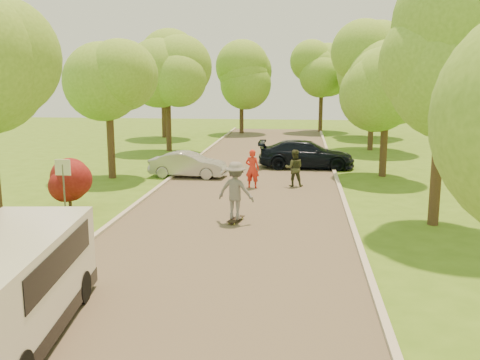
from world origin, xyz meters
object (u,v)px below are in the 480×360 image
at_px(minivan, 4,288).
at_px(dark_sedan, 306,154).
at_px(silver_sedan, 188,165).
at_px(person_olive, 294,168).
at_px(longboard, 236,219).
at_px(street_sign, 63,177).
at_px(person_striped, 252,169).
at_px(skateboarder, 236,190).

xyz_separation_m(minivan, dark_sedan, (5.78, 20.38, -0.29)).
xyz_separation_m(silver_sedan, person_olive, (5.30, -1.78, 0.22)).
distance_m(dark_sedan, longboard, 11.84).
bearing_deg(street_sign, person_striped, 46.94).
bearing_deg(person_striped, person_olive, -152.49).
distance_m(minivan, silver_sedan, 16.99).
distance_m(skateboarder, person_striped, 5.84).
distance_m(dark_sedan, person_olive, 5.21).
bearing_deg(dark_sedan, minivan, 163.82).
bearing_deg(minivan, skateboarder, 62.48).
distance_m(longboard, person_olive, 6.70).
bearing_deg(longboard, dark_sedan, -86.78).
height_order(street_sign, minivan, street_sign).
height_order(dark_sedan, longboard, dark_sedan).
relative_size(silver_sedan, skateboarder, 1.92).
xyz_separation_m(street_sign, silver_sedan, (2.50, 8.68, -0.93)).
relative_size(street_sign, skateboarder, 1.09).
xyz_separation_m(street_sign, skateboarder, (5.90, 0.52, -0.44)).
bearing_deg(silver_sedan, dark_sedan, -55.61).
xyz_separation_m(minivan, person_olive, (5.21, 15.21, -0.20)).
bearing_deg(street_sign, dark_sedan, 55.25).
xyz_separation_m(street_sign, longboard, (5.90, 0.52, -1.45)).
bearing_deg(street_sign, person_olive, 41.50).
bearing_deg(dark_sedan, person_striped, 156.57).
xyz_separation_m(minivan, silver_sedan, (-0.09, 16.99, -0.42)).
height_order(dark_sedan, person_olive, person_olive).
height_order(silver_sedan, person_striped, person_striped).
relative_size(minivan, dark_sedan, 1.06).
distance_m(person_striped, person_olive, 1.94).
bearing_deg(skateboarder, silver_sedan, -52.05).
bearing_deg(street_sign, skateboarder, 5.05).
bearing_deg(silver_sedan, street_sign, 168.29).
height_order(minivan, skateboarder, skateboarder).
bearing_deg(silver_sedan, minivan, -175.32).
xyz_separation_m(minivan, skateboarder, (3.30, 8.83, 0.07)).
height_order(minivan, longboard, minivan).
bearing_deg(person_striped, silver_sedan, -22.97).
bearing_deg(person_olive, street_sign, 38.66).
relative_size(dark_sedan, person_olive, 3.06).
xyz_separation_m(silver_sedan, dark_sedan, (5.88, 3.40, 0.13)).
bearing_deg(longboard, skateboarder, -75.12).
xyz_separation_m(street_sign, minivan, (2.59, -8.31, -0.51)).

